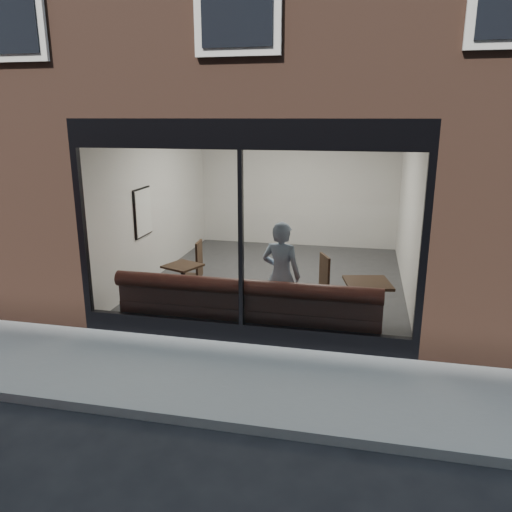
% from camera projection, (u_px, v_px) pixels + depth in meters
% --- Properties ---
extents(ground, '(120.00, 120.00, 0.00)m').
position_uv_depth(ground, '(197.00, 422.00, 5.45)').
color(ground, black).
rests_on(ground, ground).
extents(sidewalk_near, '(40.00, 2.00, 0.01)m').
position_uv_depth(sidewalk_near, '(222.00, 377.00, 6.39)').
color(sidewalk_near, gray).
rests_on(sidewalk_near, ground).
extents(kerb_near, '(40.00, 0.10, 0.12)m').
position_uv_depth(kerb_near, '(195.00, 420.00, 5.39)').
color(kerb_near, gray).
rests_on(kerb_near, ground).
extents(host_building_pier_left, '(2.50, 12.00, 3.20)m').
position_uv_depth(host_building_pier_left, '(159.00, 180.00, 13.32)').
color(host_building_pier_left, brown).
rests_on(host_building_pier_left, ground).
extents(host_building_pier_right, '(2.50, 12.00, 3.20)m').
position_uv_depth(host_building_pier_right, '(455.00, 188.00, 11.78)').
color(host_building_pier_right, brown).
rests_on(host_building_pier_right, ground).
extents(host_building_backfill, '(5.00, 6.00, 3.20)m').
position_uv_depth(host_building_backfill, '(311.00, 171.00, 15.37)').
color(host_building_backfill, brown).
rests_on(host_building_backfill, ground).
extents(cafe_floor, '(6.00, 6.00, 0.00)m').
position_uv_depth(cafe_floor, '(276.00, 280.00, 10.15)').
color(cafe_floor, '#2D2D30').
rests_on(cafe_floor, ground).
extents(cafe_ceiling, '(6.00, 6.00, 0.00)m').
position_uv_depth(cafe_ceiling, '(278.00, 119.00, 9.30)').
color(cafe_ceiling, white).
rests_on(cafe_ceiling, host_building_upper).
extents(cafe_wall_back, '(5.00, 0.00, 5.00)m').
position_uv_depth(cafe_wall_back, '(298.00, 184.00, 12.54)').
color(cafe_wall_back, silver).
rests_on(cafe_wall_back, ground).
extents(cafe_wall_left, '(0.00, 6.00, 6.00)m').
position_uv_depth(cafe_wall_left, '(158.00, 199.00, 10.24)').
color(cafe_wall_left, silver).
rests_on(cafe_wall_left, ground).
extents(cafe_wall_right, '(0.00, 6.00, 6.00)m').
position_uv_depth(cafe_wall_right, '(410.00, 208.00, 9.22)').
color(cafe_wall_right, silver).
rests_on(cafe_wall_right, ground).
extents(storefront_kick, '(5.00, 0.10, 0.30)m').
position_uv_depth(storefront_kick, '(242.00, 333.00, 7.34)').
color(storefront_kick, black).
rests_on(storefront_kick, ground).
extents(storefront_header, '(5.00, 0.10, 0.40)m').
position_uv_depth(storefront_header, '(240.00, 134.00, 6.57)').
color(storefront_header, black).
rests_on(storefront_header, host_building_upper).
extents(storefront_mullion, '(0.06, 0.10, 2.50)m').
position_uv_depth(storefront_mullion, '(241.00, 241.00, 6.96)').
color(storefront_mullion, black).
rests_on(storefront_mullion, storefront_kick).
extents(storefront_glass, '(4.80, 0.00, 4.80)m').
position_uv_depth(storefront_glass, '(240.00, 241.00, 6.94)').
color(storefront_glass, white).
rests_on(storefront_glass, storefront_kick).
extents(banquette, '(4.00, 0.55, 0.45)m').
position_uv_depth(banquette, '(248.00, 318.00, 7.70)').
color(banquette, '#361413').
rests_on(banquette, cafe_floor).
extents(person, '(0.69, 0.53, 1.70)m').
position_uv_depth(person, '(281.00, 276.00, 7.71)').
color(person, '#8EA5C2').
rests_on(person, cafe_floor).
extents(cafe_table_left, '(0.71, 0.71, 0.04)m').
position_uv_depth(cafe_table_left, '(183.00, 266.00, 8.60)').
color(cafe_table_left, black).
rests_on(cafe_table_left, cafe_floor).
extents(cafe_table_right, '(0.81, 0.81, 0.04)m').
position_uv_depth(cafe_table_right, '(368.00, 283.00, 7.71)').
color(cafe_table_right, black).
rests_on(cafe_table_right, cafe_floor).
extents(cafe_chair_left, '(0.44, 0.44, 0.04)m').
position_uv_depth(cafe_chair_left, '(190.00, 277.00, 9.64)').
color(cafe_chair_left, black).
rests_on(cafe_chair_left, cafe_floor).
extents(cafe_chair_right, '(0.58, 0.58, 0.04)m').
position_uv_depth(cafe_chair_right, '(313.00, 295.00, 8.64)').
color(cafe_chair_right, black).
rests_on(cafe_chair_right, cafe_floor).
extents(wall_poster, '(0.02, 0.65, 0.87)m').
position_uv_depth(wall_poster, '(143.00, 212.00, 9.50)').
color(wall_poster, white).
rests_on(wall_poster, cafe_wall_left).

